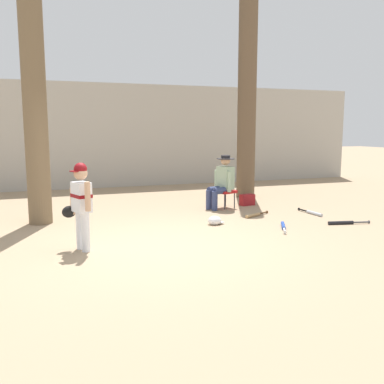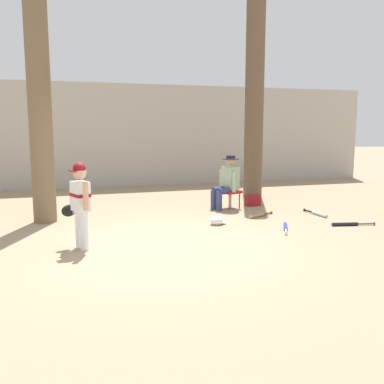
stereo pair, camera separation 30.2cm
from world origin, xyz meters
name	(u,v)px [view 1 (the left image)]	position (x,y,z in m)	size (l,w,h in m)	color
ground_plane	(158,247)	(0.00, 0.00, 0.00)	(60.00, 60.00, 0.00)	#9E8466
concrete_back_wall	(96,136)	(0.00, 7.16, 1.58)	(18.00, 0.36, 3.16)	#ADA89E
tree_near_player	(34,83)	(-1.68, 2.35, 2.61)	(0.66, 0.66, 5.90)	brown
tree_behind_spectator	(247,103)	(3.47, 3.94, 2.44)	(0.74, 0.74, 5.62)	brown
young_ballplayer	(81,201)	(-1.11, 0.20, 0.74)	(0.45, 0.56, 1.31)	white
folding_stool	(225,192)	(2.29, 2.62, 0.36)	(0.50, 0.50, 0.41)	red
seated_spectator	(222,180)	(2.20, 2.59, 0.64)	(0.68, 0.53, 1.20)	navy
handbag_beside_stool	(247,200)	(2.92, 2.75, 0.13)	(0.34, 0.18, 0.26)	maroon
bat_aluminum_silver	(313,213)	(3.73, 1.31, 0.03)	(0.11, 0.76, 0.07)	#B7BCC6
bat_blue_youth	(283,226)	(2.47, 0.42, 0.03)	(0.41, 0.70, 0.07)	#2347AD
bat_black_composite	(344,223)	(3.71, 0.30, 0.03)	(0.82, 0.23, 0.07)	black
bat_wood_tan	(255,215)	(2.47, 1.53, 0.03)	(0.68, 0.37, 0.07)	tan
batting_helmet_white	(215,221)	(1.41, 1.12, 0.07)	(0.30, 0.23, 0.17)	silver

